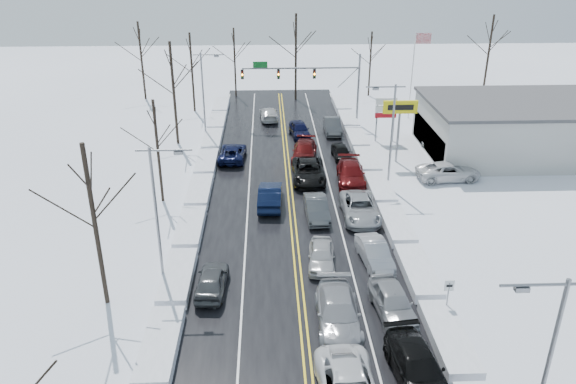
{
  "coord_description": "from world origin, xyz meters",
  "views": [
    {
      "loc": [
        -1.85,
        -33.96,
        19.8
      ],
      "look_at": [
        -0.38,
        3.84,
        2.5
      ],
      "focal_mm": 35.0,
      "sensor_mm": 36.0,
      "label": 1
    }
  ],
  "objects_px": {
    "traffic_signal_mast": "(314,77)",
    "flagpole": "(414,68)",
    "dealership_building": "(529,127)",
    "oncoming_car_0": "(270,205)",
    "tires_plus_sign": "(400,111)"
  },
  "relations": [
    {
      "from": "traffic_signal_mast",
      "to": "tires_plus_sign",
      "type": "relative_size",
      "value": 2.21
    },
    {
      "from": "dealership_building",
      "to": "oncoming_car_0",
      "type": "bearing_deg",
      "value": -156.45
    },
    {
      "from": "tires_plus_sign",
      "to": "dealership_building",
      "type": "distance_m",
      "value": 13.82
    },
    {
      "from": "dealership_building",
      "to": "traffic_signal_mast",
      "type": "bearing_deg",
      "value": 154.05
    },
    {
      "from": "dealership_building",
      "to": "tires_plus_sign",
      "type": "bearing_deg",
      "value": -171.53
    },
    {
      "from": "traffic_signal_mast",
      "to": "oncoming_car_0",
      "type": "xyz_separation_m",
      "value": [
        -5.14,
        -21.18,
        -5.48
      ]
    },
    {
      "from": "dealership_building",
      "to": "oncoming_car_0",
      "type": "xyz_separation_m",
      "value": [
        -25.67,
        -11.19,
        -2.66
      ]
    },
    {
      "from": "flagpole",
      "to": "oncoming_car_0",
      "type": "xyz_separation_m",
      "value": [
        -16.86,
        -23.19,
        -5.93
      ]
    },
    {
      "from": "flagpole",
      "to": "dealership_building",
      "type": "xyz_separation_m",
      "value": [
        8.8,
        -12.0,
        -3.27
      ]
    },
    {
      "from": "flagpole",
      "to": "tires_plus_sign",
      "type": "bearing_deg",
      "value": -108.44
    },
    {
      "from": "traffic_signal_mast",
      "to": "flagpole",
      "type": "distance_m",
      "value": 11.9
    },
    {
      "from": "tires_plus_sign",
      "to": "oncoming_car_0",
      "type": "xyz_separation_m",
      "value": [
        -12.19,
        -9.18,
        -4.99
      ]
    },
    {
      "from": "tires_plus_sign",
      "to": "flagpole",
      "type": "xyz_separation_m",
      "value": [
        4.67,
        14.01,
        0.93
      ]
    },
    {
      "from": "traffic_signal_mast",
      "to": "dealership_building",
      "type": "relative_size",
      "value": 0.65
    },
    {
      "from": "traffic_signal_mast",
      "to": "dealership_building",
      "type": "bearing_deg",
      "value": -25.95
    }
  ]
}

